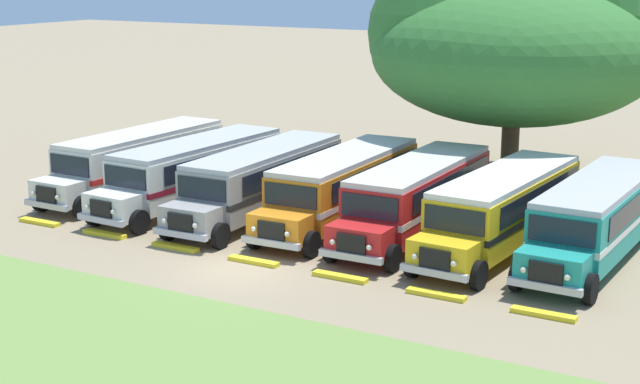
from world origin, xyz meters
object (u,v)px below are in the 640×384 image
parked_bus_slot_2 (262,179)px  parked_bus_slot_3 (343,185)px  parked_bus_slot_4 (417,194)px  parked_bus_slot_5 (503,207)px  parked_bus_slot_0 (138,159)px  parked_bus_slot_6 (598,216)px  broad_shade_tree (518,46)px  parked_bus_slot_1 (195,169)px

parked_bus_slot_2 → parked_bus_slot_3: same height
parked_bus_slot_4 → parked_bus_slot_5: size_ratio=0.99×
parked_bus_slot_0 → parked_bus_slot_5: 17.69m
parked_bus_slot_6 → broad_shade_tree: size_ratio=0.78×
parked_bus_slot_4 → parked_bus_slot_0: bearing=-90.7°
parked_bus_slot_3 → parked_bus_slot_4: same height
parked_bus_slot_0 → parked_bus_slot_3: same height
broad_shade_tree → parked_bus_slot_3: bearing=-110.3°
parked_bus_slot_0 → parked_bus_slot_2: size_ratio=1.00×
parked_bus_slot_0 → broad_shade_tree: size_ratio=0.77×
parked_bus_slot_2 → broad_shade_tree: size_ratio=0.77×
parked_bus_slot_2 → broad_shade_tree: broad_shade_tree is taller
parked_bus_slot_1 → parked_bus_slot_4: same height
parked_bus_slot_2 → parked_bus_slot_5: bearing=91.6°
parked_bus_slot_4 → parked_bus_slot_6: (6.96, 0.25, 0.00)m
parked_bus_slot_6 → parked_bus_slot_5: bearing=-80.9°
parked_bus_slot_6 → broad_shade_tree: bearing=-145.5°
parked_bus_slot_3 → broad_shade_tree: (3.81, 10.32, 5.05)m
parked_bus_slot_1 → broad_shade_tree: bearing=137.9°
parked_bus_slot_4 → parked_bus_slot_3: bearing=-91.1°
parked_bus_slot_2 → parked_bus_slot_5: 10.43m
parked_bus_slot_1 → parked_bus_slot_6: size_ratio=1.00×
parked_bus_slot_4 → parked_bus_slot_1: bearing=-87.2°
parked_bus_slot_1 → broad_shade_tree: broad_shade_tree is taller
parked_bus_slot_2 → parked_bus_slot_6: same height
parked_bus_slot_1 → parked_bus_slot_3: size_ratio=1.00×
parked_bus_slot_3 → broad_shade_tree: size_ratio=0.78×
parked_bus_slot_1 → parked_bus_slot_3: 7.09m
parked_bus_slot_0 → broad_shade_tree: bearing=126.5°
parked_bus_slot_4 → broad_shade_tree: (0.48, 10.33, 5.05)m
parked_bus_slot_2 → parked_bus_slot_4: same height
parked_bus_slot_2 → parked_bus_slot_6: (13.79, 0.96, 0.00)m
parked_bus_slot_3 → parked_bus_slot_5: 6.91m
parked_bus_slot_5 → broad_shade_tree: 12.07m
parked_bus_slot_4 → parked_bus_slot_5: (3.58, -0.18, 0.00)m
parked_bus_slot_4 → parked_bus_slot_6: size_ratio=1.00×
parked_bus_slot_0 → parked_bus_slot_5: bearing=90.6°
parked_bus_slot_1 → parked_bus_slot_2: size_ratio=1.00×
parked_bus_slot_4 → broad_shade_tree: size_ratio=0.77×
parked_bus_slot_1 → parked_bus_slot_4: bearing=96.2°
parked_bus_slot_3 → parked_bus_slot_6: size_ratio=1.00×
parked_bus_slot_5 → parked_bus_slot_2: bearing=-83.7°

